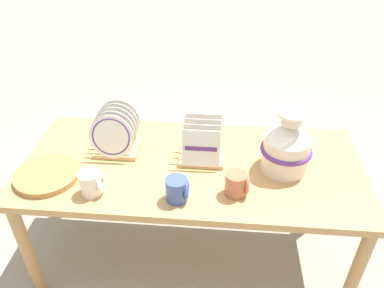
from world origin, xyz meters
The scene contains 9 objects.
ground_plane centered at (0.00, 0.00, 0.00)m, with size 14.00×14.00×0.00m, color gray.
display_table centered at (0.00, 0.00, 0.56)m, with size 1.58×0.71×0.63m.
ceramic_vase centered at (0.42, 0.00, 0.76)m, with size 0.23×0.23×0.30m.
dish_rack_round_plates centered at (-0.37, 0.06, 0.73)m, with size 0.21×0.20×0.23m.
dish_rack_square_plates centered at (0.04, 0.04, 0.69)m, with size 0.21×0.19×0.19m.
wicker_charger_stack centered at (-0.63, -0.16, 0.65)m, with size 0.28×0.28×0.03m.
mug_cream_glaze centered at (-0.40, -0.24, 0.68)m, with size 0.10×0.09×0.10m.
mug_terracotta_glaze centered at (0.20, -0.19, 0.68)m, with size 0.10×0.09×0.10m.
mug_cobalt_glaze centered at (-0.04, -0.24, 0.68)m, with size 0.10×0.09×0.10m.
Camera 1 is at (0.12, -1.37, 1.71)m, focal length 35.00 mm.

